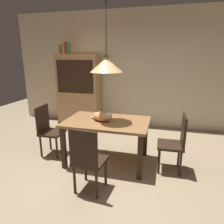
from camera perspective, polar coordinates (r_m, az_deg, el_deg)
ground at (r=3.24m, az=-3.05°, el=-18.13°), size 10.00×10.00×0.00m
back_wall at (r=5.29m, az=5.79°, el=11.69°), size 6.40×0.10×2.90m
dining_table at (r=3.42m, az=-1.48°, el=-4.07°), size 1.40×0.90×0.75m
chair_left_side at (r=3.92m, az=-17.55°, el=-4.36°), size 0.41×0.41×0.93m
chair_near_front at (r=2.72m, az=-6.98°, el=-12.79°), size 0.43×0.43×0.93m
chair_right_side at (r=3.35m, az=17.57°, el=-7.76°), size 0.41×0.41×0.93m
cat_sleeping at (r=3.36m, az=-2.70°, el=-1.25°), size 0.41×0.33×0.16m
pendant_lamp at (r=3.22m, az=-1.61°, el=13.17°), size 0.52×0.52×1.30m
hutch_bookcase at (r=5.43m, az=-9.27°, el=5.71°), size 1.12×0.45×1.85m
book_brown_thick at (r=5.55m, az=-13.88°, el=16.78°), size 0.06×0.24×0.22m
book_yellow_short at (r=5.51m, az=-13.21°, el=16.63°), size 0.04×0.20×0.18m
book_red_tall at (r=5.49m, az=-12.69°, el=17.19°), size 0.04×0.22×0.28m
book_green_slim at (r=5.47m, az=-12.21°, el=17.12°), size 0.03×0.20×0.26m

